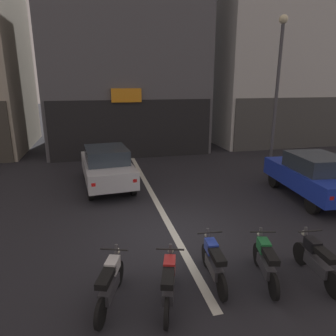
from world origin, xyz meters
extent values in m
plane|color=#232328|center=(0.00, 0.00, 0.00)|extent=(120.00, 120.00, 0.00)
cube|color=silver|center=(0.00, 6.00, 0.00)|extent=(0.20, 18.00, 0.01)
cube|color=#56565B|center=(0.09, 14.03, 5.60)|extent=(9.24, 9.32, 11.20)
cube|color=black|center=(0.09, 9.32, 1.60)|extent=(8.87, 0.10, 3.20)
cube|color=orange|center=(-0.22, 9.25, 3.44)|extent=(1.59, 0.16, 0.72)
cube|color=silver|center=(10.82, 14.03, 9.13)|extent=(9.57, 8.96, 18.26)
cube|color=#454543|center=(10.82, 9.50, 1.60)|extent=(9.18, 0.10, 3.20)
cylinder|color=black|center=(-2.47, 5.97, 0.32)|extent=(0.23, 0.65, 0.64)
cylinder|color=black|center=(-0.93, 6.10, 0.32)|extent=(0.23, 0.65, 0.64)
cylinder|color=black|center=(-2.26, 3.38, 0.32)|extent=(0.23, 0.65, 0.64)
cylinder|color=black|center=(-0.71, 3.50, 0.32)|extent=(0.23, 0.65, 0.64)
cube|color=#B7BABF|center=(-1.59, 4.74, 0.75)|extent=(2.09, 4.23, 0.66)
cube|color=#2D3842|center=(-1.58, 4.59, 1.36)|extent=(1.70, 2.09, 0.56)
cube|color=red|center=(-2.13, 2.67, 0.80)|extent=(0.14, 0.07, 0.12)
cube|color=red|center=(-0.73, 2.78, 0.80)|extent=(0.14, 0.07, 0.12)
cylinder|color=black|center=(4.93, 3.06, 0.32)|extent=(0.24, 0.65, 0.64)
cylinder|color=black|center=(6.48, 2.91, 0.32)|extent=(0.24, 0.65, 0.64)
cylinder|color=black|center=(4.69, 0.47, 0.32)|extent=(0.24, 0.65, 0.64)
cube|color=#1E38BF|center=(5.58, 1.69, 0.75)|extent=(2.15, 4.25, 0.66)
cube|color=#2D3842|center=(5.57, 1.54, 1.36)|extent=(1.73, 2.11, 0.56)
cube|color=red|center=(4.69, -0.26, 0.80)|extent=(0.15, 0.07, 0.12)
cylinder|color=black|center=(2.50, 11.83, 0.32)|extent=(0.20, 0.65, 0.64)
cylinder|color=black|center=(0.95, 11.88, 0.32)|extent=(0.20, 0.65, 0.64)
cylinder|color=black|center=(2.58, 14.43, 0.32)|extent=(0.20, 0.65, 0.64)
cylinder|color=black|center=(1.04, 14.48, 0.32)|extent=(0.20, 0.65, 0.64)
cube|color=red|center=(1.77, 13.15, 0.75)|extent=(1.89, 4.16, 0.66)
cube|color=#2D3842|center=(1.77, 13.30, 1.36)|extent=(1.61, 2.02, 0.56)
cube|color=red|center=(2.54, 15.15, 0.80)|extent=(0.14, 0.06, 0.12)
cube|color=red|center=(1.13, 15.20, 0.80)|extent=(0.14, 0.06, 0.12)
cylinder|color=#47474C|center=(5.76, 4.71, 3.19)|extent=(0.14, 0.14, 6.38)
sphere|color=beige|center=(5.76, 4.71, 6.56)|extent=(0.36, 0.36, 0.36)
cylinder|color=black|center=(-1.68, -1.69, 0.26)|extent=(0.25, 0.51, 0.52)
cylinder|color=black|center=(-2.08, -2.76, 0.26)|extent=(0.25, 0.51, 0.52)
cube|color=#38383D|center=(-1.90, -2.27, 0.37)|extent=(0.44, 0.76, 0.22)
cube|color=black|center=(-1.95, -2.42, 0.72)|extent=(0.42, 0.64, 0.12)
cube|color=silver|center=(-1.81, -2.03, 0.70)|extent=(0.33, 0.41, 0.24)
cylinder|color=#4C4C51|center=(-1.73, -1.83, 0.63)|extent=(0.15, 0.25, 0.70)
cylinder|color=black|center=(-1.76, -1.90, 0.95)|extent=(0.53, 0.23, 0.04)
sphere|color=silver|center=(-1.69, -1.71, 0.80)|extent=(0.12, 0.12, 0.12)
cylinder|color=black|center=(-0.63, -1.93, 0.26)|extent=(0.23, 0.52, 0.52)
cylinder|color=black|center=(-0.98, -3.03, 0.26)|extent=(0.23, 0.52, 0.52)
cube|color=#38383D|center=(-0.82, -2.53, 0.37)|extent=(0.41, 0.76, 0.22)
cube|color=black|center=(-0.87, -2.68, 0.72)|extent=(0.39, 0.64, 0.12)
cube|color=red|center=(-0.74, -2.28, 0.70)|extent=(0.32, 0.41, 0.24)
cylinder|color=#4C4C51|center=(-0.67, -2.07, 0.63)|extent=(0.14, 0.25, 0.70)
cylinder|color=black|center=(-0.70, -2.15, 0.95)|extent=(0.53, 0.20, 0.04)
sphere|color=silver|center=(-0.64, -1.95, 0.80)|extent=(0.12, 0.12, 0.12)
cylinder|color=black|center=(0.32, -1.47, 0.26)|extent=(0.12, 0.52, 0.52)
cylinder|color=black|center=(0.22, -2.61, 0.26)|extent=(0.12, 0.52, 0.52)
cube|color=#38383D|center=(0.27, -2.09, 0.37)|extent=(0.26, 0.75, 0.22)
cube|color=black|center=(0.26, -2.24, 0.72)|extent=(0.27, 0.62, 0.12)
cube|color=#233DB7|center=(0.29, -1.83, 0.70)|extent=(0.25, 0.38, 0.24)
cylinder|color=#4C4C51|center=(0.31, -1.61, 0.63)|extent=(0.09, 0.24, 0.70)
cylinder|color=black|center=(0.30, -1.69, 0.95)|extent=(0.55, 0.08, 0.04)
sphere|color=silver|center=(0.32, -1.49, 0.80)|extent=(0.12, 0.12, 0.12)
cylinder|color=black|center=(1.49, -1.72, 0.26)|extent=(0.20, 0.52, 0.52)
cylinder|color=black|center=(1.21, -2.83, 0.26)|extent=(0.20, 0.52, 0.52)
cube|color=#38383D|center=(1.34, -2.32, 0.37)|extent=(0.37, 0.76, 0.22)
cube|color=black|center=(1.30, -2.47, 0.72)|extent=(0.36, 0.64, 0.12)
cube|color=#1E7238|center=(1.40, -2.07, 0.70)|extent=(0.30, 0.40, 0.24)
cylinder|color=#4C4C51|center=(1.46, -1.86, 0.63)|extent=(0.13, 0.25, 0.70)
cylinder|color=black|center=(1.44, -1.94, 0.95)|extent=(0.54, 0.17, 0.04)
sphere|color=silver|center=(1.49, -1.74, 0.80)|extent=(0.12, 0.12, 0.12)
cylinder|color=black|center=(2.48, -1.92, 0.26)|extent=(0.11, 0.52, 0.52)
cylinder|color=black|center=(2.38, -3.07, 0.26)|extent=(0.11, 0.52, 0.52)
cube|color=#38383D|center=(2.43, -2.54, 0.37)|extent=(0.26, 0.75, 0.22)
cube|color=black|center=(2.41, -2.70, 0.72)|extent=(0.27, 0.62, 0.12)
cube|color=black|center=(2.45, -2.29, 0.70)|extent=(0.25, 0.38, 0.24)
cylinder|color=#4C4C51|center=(2.47, -2.07, 0.63)|extent=(0.09, 0.24, 0.70)
cylinder|color=black|center=(2.46, -2.15, 0.95)|extent=(0.55, 0.08, 0.04)
sphere|color=silver|center=(2.48, -1.94, 0.80)|extent=(0.12, 0.12, 0.12)
camera|label=1|loc=(-1.98, -7.24, 4.07)|focal=32.44mm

